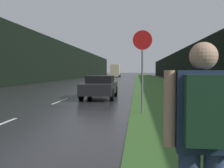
% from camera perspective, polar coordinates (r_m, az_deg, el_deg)
% --- Properties ---
extents(grass_verge, '(6.00, 240.00, 0.02)m').
position_cam_1_polar(grass_verge, '(39.13, 9.11, 0.28)').
color(grass_verge, '#386028').
rests_on(grass_verge, ground_plane).
extents(lane_stripe_c, '(0.12, 3.00, 0.01)m').
position_cam_1_polar(lane_stripe_c, '(15.12, -10.42, -3.40)').
color(lane_stripe_c, silver).
rests_on(lane_stripe_c, ground_plane).
extents(lane_stripe_d, '(0.12, 3.00, 0.01)m').
position_cam_1_polar(lane_stripe_d, '(21.92, -5.52, -1.51)').
color(lane_stripe_d, silver).
rests_on(lane_stripe_d, ground_plane).
extents(lane_stripe_e, '(0.12, 3.00, 0.01)m').
position_cam_1_polar(lane_stripe_e, '(28.82, -2.96, -0.52)').
color(lane_stripe_e, silver).
rests_on(lane_stripe_e, ground_plane).
extents(lane_stripe_f, '(0.12, 3.00, 0.01)m').
position_cam_1_polar(lane_stripe_f, '(35.75, -1.39, 0.09)').
color(lane_stripe_f, silver).
rests_on(lane_stripe_f, ground_plane).
extents(treeline_far_side, '(2.00, 140.00, 6.66)m').
position_cam_1_polar(treeline_far_side, '(50.94, -10.68, 4.53)').
color(treeline_far_side, black).
rests_on(treeline_far_side, ground_plane).
extents(treeline_near_side, '(2.00, 140.00, 5.44)m').
position_cam_1_polar(treeline_near_side, '(49.79, 15.24, 3.83)').
color(treeline_near_side, black).
rests_on(treeline_near_side, ground_plane).
extents(stop_sign, '(0.72, 0.07, 3.09)m').
position_cam_1_polar(stop_sign, '(10.53, 6.19, 4.46)').
color(stop_sign, slate).
rests_on(stop_sign, ground_plane).
extents(hitchhiker_with_backpack, '(0.63, 0.43, 1.81)m').
position_cam_1_polar(hitchhiker_with_backpack, '(2.41, 18.04, -10.38)').
color(hitchhiker_with_backpack, navy).
rests_on(hitchhiker_with_backpack, ground_plane).
extents(car_passing_near, '(1.85, 4.34, 1.31)m').
position_cam_1_polar(car_passing_near, '(16.30, -2.48, -0.52)').
color(car_passing_near, black).
rests_on(car_passing_near, ground_plane).
extents(delivery_truck, '(2.61, 7.47, 3.37)m').
position_cam_1_polar(delivery_truck, '(77.18, 0.69, 2.74)').
color(delivery_truck, '#6E684F').
rests_on(delivery_truck, ground_plane).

